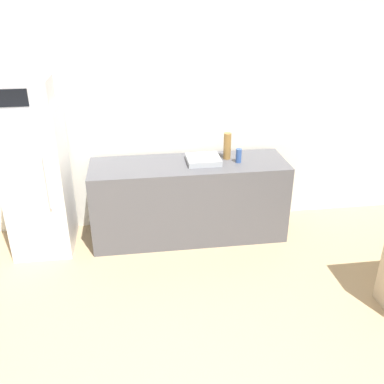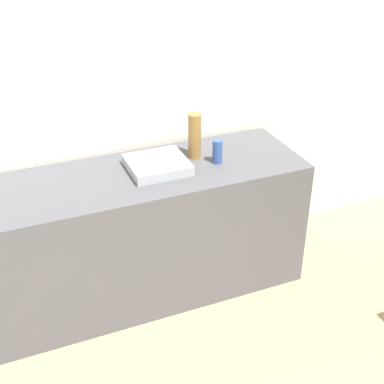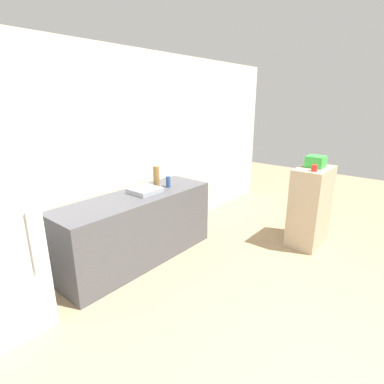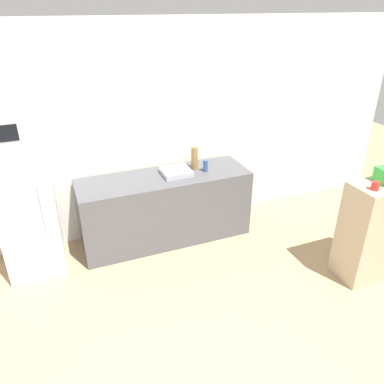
# 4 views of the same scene
# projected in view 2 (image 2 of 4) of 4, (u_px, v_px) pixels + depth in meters

# --- Properties ---
(wall_back) EXTENTS (8.00, 0.06, 2.60)m
(wall_back) POSITION_uv_depth(u_px,v_px,m) (36.00, 92.00, 3.08)
(wall_back) COLOR silver
(wall_back) RESTS_ON ground_plane
(counter) EXTENTS (2.08, 0.65, 0.86)m
(counter) POSITION_uv_depth(u_px,v_px,m) (137.00, 235.00, 3.34)
(counter) COLOR #4C4C51
(counter) RESTS_ON ground_plane
(sink_basin) EXTENTS (0.35, 0.32, 0.06)m
(sink_basin) POSITION_uv_depth(u_px,v_px,m) (157.00, 165.00, 3.17)
(sink_basin) COLOR #9EA3A8
(sink_basin) RESTS_ON counter
(bottle_tall) EXTENTS (0.08, 0.08, 0.28)m
(bottle_tall) POSITION_uv_depth(u_px,v_px,m) (195.00, 136.00, 3.26)
(bottle_tall) COLOR olive
(bottle_tall) RESTS_ON counter
(bottle_short) EXTENTS (0.06, 0.06, 0.15)m
(bottle_short) POSITION_uv_depth(u_px,v_px,m) (217.00, 152.00, 3.23)
(bottle_short) COLOR #2D4C8C
(bottle_short) RESTS_ON counter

